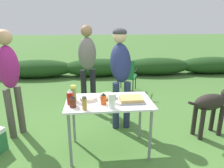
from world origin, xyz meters
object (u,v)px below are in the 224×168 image
(ketchup_bottle, at_px, (70,97))
(mustard_bottle, at_px, (112,98))
(camp_chair_green_behind_table, at_px, (126,74))
(mixing_bowl, at_px, (107,95))
(paper_cup_stack, at_px, (111,101))
(hot_sauce_bottle, at_px, (103,99))
(dog, at_px, (212,104))
(plate_stack, at_px, (88,98))
(food_tray, at_px, (131,99))
(folding_table, at_px, (109,106))
(bbq_sauce_bottle, at_px, (73,102))
(standing_person_with_beanie, at_px, (9,74))
(spice_jar, at_px, (85,103))
(standing_person_in_navy_coat, at_px, (87,59))
(relish_jar, at_px, (74,93))
(standing_person_in_gray_fleece, at_px, (121,66))

(ketchup_bottle, bearing_deg, mustard_bottle, 0.21)
(camp_chair_green_behind_table, bearing_deg, mixing_bowl, -84.10)
(paper_cup_stack, xyz_separation_m, hot_sauce_bottle, (-0.09, 0.12, -0.02))
(dog, bearing_deg, plate_stack, -97.01)
(food_tray, xyz_separation_m, mixing_bowl, (-0.30, 0.15, 0.01))
(folding_table, xyz_separation_m, mixing_bowl, (-0.01, 0.10, 0.11))
(food_tray, relative_size, bbq_sauce_bottle, 2.31)
(bbq_sauce_bottle, bearing_deg, plate_stack, 50.82)
(mustard_bottle, height_order, dog, mustard_bottle)
(bbq_sauce_bottle, distance_m, standing_person_with_beanie, 1.22)
(hot_sauce_bottle, height_order, spice_jar, spice_jar)
(paper_cup_stack, xyz_separation_m, spice_jar, (-0.31, -0.02, -0.01))
(dog, bearing_deg, paper_cup_stack, -85.99)
(plate_stack, xyz_separation_m, dog, (1.88, 0.21, -0.25))
(plate_stack, relative_size, mustard_bottle, 1.58)
(standing_person_with_beanie, distance_m, dog, 3.07)
(bbq_sauce_bottle, distance_m, hot_sauce_bottle, 0.37)
(folding_table, height_order, mustard_bottle, mustard_bottle)
(mustard_bottle, xyz_separation_m, spice_jar, (-0.34, -0.19, 0.01))
(spice_jar, height_order, camp_chair_green_behind_table, spice_jar)
(spice_jar, bearing_deg, dog, 15.26)
(standing_person_in_navy_coat, bearing_deg, relish_jar, -113.12)
(dog, bearing_deg, standing_person_with_beanie, -108.95)
(relish_jar, bearing_deg, camp_chair_green_behind_table, 65.51)
(mixing_bowl, relative_size, camp_chair_green_behind_table, 0.29)
(bbq_sauce_bottle, xyz_separation_m, hot_sauce_bottle, (0.37, 0.05, 0.00))
(standing_person_in_navy_coat, bearing_deg, camp_chair_green_behind_table, 25.37)
(food_tray, bearing_deg, hot_sauce_bottle, -170.29)
(relish_jar, relative_size, standing_person_in_gray_fleece, 0.13)
(food_tray, distance_m, standing_person_with_beanie, 1.81)
(mixing_bowl, relative_size, spice_jar, 1.44)
(camp_chair_green_behind_table, bearing_deg, ketchup_bottle, -92.66)
(folding_table, relative_size, spice_jar, 6.65)
(hot_sauce_bottle, distance_m, spice_jar, 0.27)
(hot_sauce_bottle, bearing_deg, mustard_bottle, 22.40)
(standing_person_in_navy_coat, bearing_deg, bbq_sauce_bottle, -112.31)
(paper_cup_stack, xyz_separation_m, dog, (1.60, 0.50, -0.31))
(food_tray, distance_m, plate_stack, 0.56)
(mustard_bottle, distance_m, standing_person_in_navy_coat, 1.67)
(food_tray, distance_m, paper_cup_stack, 0.33)
(mixing_bowl, relative_size, standing_person_in_gray_fleece, 0.15)
(plate_stack, distance_m, standing_person_in_gray_fleece, 0.90)
(standing_person_in_gray_fleece, bearing_deg, spice_jar, -121.07)
(ketchup_bottle, xyz_separation_m, relish_jar, (0.03, 0.10, 0.01))
(plate_stack, relative_size, standing_person_in_gray_fleece, 0.13)
(bbq_sauce_bottle, height_order, standing_person_with_beanie, standing_person_with_beanie)
(plate_stack, xyz_separation_m, mustard_bottle, (0.30, -0.12, 0.04))
(hot_sauce_bottle, bearing_deg, dog, 12.61)
(plate_stack, bearing_deg, dog, 6.37)
(standing_person_with_beanie, relative_size, dog, 1.85)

